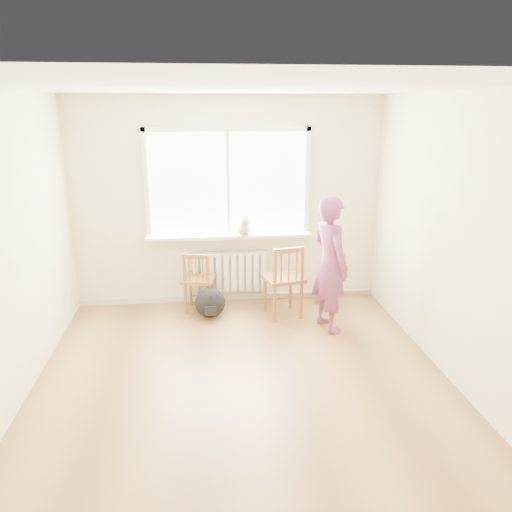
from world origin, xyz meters
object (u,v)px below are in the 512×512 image
object	(u,v)px
chair_right	(285,281)
backpack	(210,303)
cat	(244,227)
person	(330,264)
chair_left	(198,282)

from	to	relation	value
chair_right	backpack	distance (m)	0.97
chair_right	cat	xyz separation A→B (m)	(-0.47, 0.47, 0.59)
chair_right	person	size ratio (longest dim) A/B	0.59
person	backpack	distance (m)	1.59
chair_right	backpack	size ratio (longest dim) A/B	2.47
chair_left	person	bearing A→B (deg)	168.28
chair_left	person	size ratio (longest dim) A/B	0.50
person	backpack	bearing A→B (deg)	52.58
chair_left	person	xyz separation A→B (m)	(1.53, -0.68, 0.39)
chair_left	chair_right	distance (m)	1.11
cat	backpack	bearing A→B (deg)	-146.31
chair_right	person	world-z (taller)	person
person	cat	world-z (taller)	person
person	backpack	size ratio (longest dim) A/B	4.20
backpack	chair_left	bearing A→B (deg)	125.43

